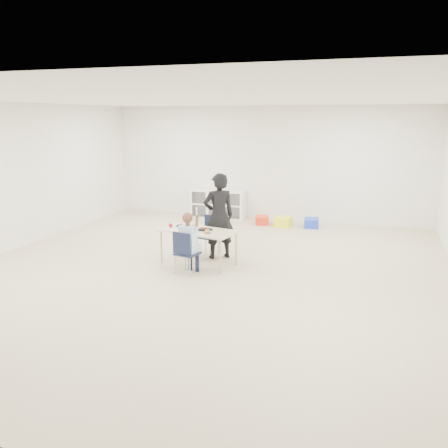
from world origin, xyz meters
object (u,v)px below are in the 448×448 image
(table, at_px, (198,247))
(chair_near, at_px, (187,252))
(child, at_px, (187,240))
(cubby_shelf, at_px, (218,204))
(adult, at_px, (219,216))

(table, xyz_separation_m, chair_near, (0.03, -0.57, 0.06))
(chair_near, bearing_deg, child, 0.00)
(chair_near, distance_m, cubby_shelf, 4.54)
(cubby_shelf, bearing_deg, table, -75.94)
(child, xyz_separation_m, adult, (0.19, 1.04, 0.20))
(chair_near, relative_size, adult, 0.47)
(child, height_order, adult, adult)
(table, height_order, chair_near, chair_near)
(adult, bearing_deg, child, 43.28)
(child, relative_size, adult, 0.74)
(table, distance_m, chair_near, 0.58)
(table, distance_m, child, 0.63)
(child, bearing_deg, table, 105.19)
(child, distance_m, cubby_shelf, 4.54)
(table, xyz_separation_m, child, (0.03, -0.57, 0.27))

